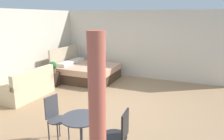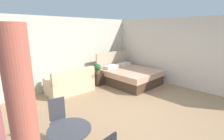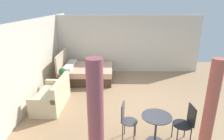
{
  "view_description": "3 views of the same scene",
  "coord_description": "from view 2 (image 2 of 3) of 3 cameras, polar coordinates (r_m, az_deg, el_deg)",
  "views": [
    {
      "loc": [
        -4.81,
        -2.04,
        2.35
      ],
      "look_at": [
        0.22,
        0.06,
        0.94
      ],
      "focal_mm": 33.77,
      "sensor_mm": 36.0,
      "label": 1
    },
    {
      "loc": [
        -3.11,
        -2.34,
        2.16
      ],
      "look_at": [
        -0.03,
        0.82,
        1.05
      ],
      "focal_mm": 26.65,
      "sensor_mm": 36.0,
      "label": 2
    },
    {
      "loc": [
        -5.76,
        0.64,
        3.01
      ],
      "look_at": [
        0.21,
        0.7,
        0.99
      ],
      "focal_mm": 31.37,
      "sensor_mm": 36.0,
      "label": 3
    }
  ],
  "objects": [
    {
      "name": "couch",
      "position": [
        5.89,
        -14.03,
        -4.78
      ],
      "size": [
        1.56,
        0.85,
        0.88
      ],
      "color": "beige",
      "rests_on": "ground"
    },
    {
      "name": "potted_plant",
      "position": [
        6.37,
        -5.04,
        0.69
      ],
      "size": [
        0.27,
        0.27,
        0.38
      ],
      "color": "brown",
      "rests_on": "nightstand"
    },
    {
      "name": "cafe_chair_near_couch",
      "position": [
        3.37,
        -17.85,
        -15.28
      ],
      "size": [
        0.45,
        0.45,
        0.9
      ],
      "color": "#3F3F44",
      "rests_on": "ground"
    },
    {
      "name": "wall_right",
      "position": [
        6.64,
        24.69,
        5.17
      ],
      "size": [
        0.12,
        6.46,
        2.56
      ],
      "primitive_type": "cube",
      "color": "beige",
      "rests_on": "ground"
    },
    {
      "name": "nightstand",
      "position": [
        6.59,
        -4.51,
        -2.95
      ],
      "size": [
        0.45,
        0.37,
        0.47
      ],
      "color": "#38281E",
      "rests_on": "ground"
    },
    {
      "name": "bed",
      "position": [
        6.74,
        5.75,
        -1.9
      ],
      "size": [
        1.78,
        2.08,
        1.19
      ],
      "color": "#473323",
      "rests_on": "ground"
    },
    {
      "name": "wall_back",
      "position": [
        6.44,
        -15.1,
        5.73
      ],
      "size": [
        9.08,
        0.12,
        2.56
      ],
      "primitive_type": "cube",
      "color": "beige",
      "rests_on": "ground"
    },
    {
      "name": "ground_plane",
      "position": [
        4.45,
        7.89,
        -15.19
      ],
      "size": [
        9.08,
        9.46,
        0.02
      ],
      "primitive_type": "cube",
      "color": "#9E7A56"
    }
  ]
}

